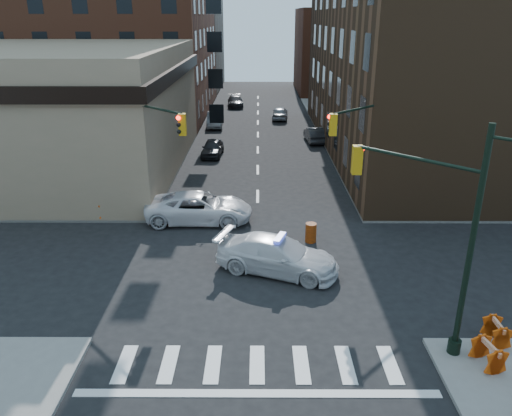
{
  "coord_description": "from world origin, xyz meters",
  "views": [
    {
      "loc": [
        0.02,
        -20.63,
        11.06
      ],
      "look_at": [
        -0.08,
        2.21,
        2.2
      ],
      "focal_mm": 35.0,
      "sensor_mm": 36.0,
      "label": 1
    }
  ],
  "objects_px": {
    "barricade_nw_a": "(94,209)",
    "barricade_se_a": "(496,332)",
    "parked_car_wfar": "(215,120)",
    "police_car": "(277,255)",
    "pedestrian_b": "(95,185)",
    "barrel_road": "(311,233)",
    "parked_car_wnear": "(212,148)",
    "pedestrian_a": "(134,185)",
    "barrel_bank": "(161,213)",
    "parked_car_enear": "(314,135)",
    "pickup": "(199,207)"
  },
  "relations": [
    {
      "from": "police_car",
      "to": "parked_car_wnear",
      "type": "xyz_separation_m",
      "value": [
        -4.71,
        20.24,
        -0.14
      ]
    },
    {
      "from": "barrel_road",
      "to": "pedestrian_b",
      "type": "bearing_deg",
      "value": 154.8
    },
    {
      "from": "parked_car_wfar",
      "to": "pedestrian_a",
      "type": "distance_m",
      "value": 23.06
    },
    {
      "from": "barricade_nw_a",
      "to": "barricade_se_a",
      "type": "bearing_deg",
      "value": -26.52
    },
    {
      "from": "parked_car_wnear",
      "to": "barricade_se_a",
      "type": "bearing_deg",
      "value": -61.29
    },
    {
      "from": "pedestrian_b",
      "to": "barrel_road",
      "type": "distance_m",
      "value": 14.45
    },
    {
      "from": "barrel_bank",
      "to": "barricade_se_a",
      "type": "relative_size",
      "value": 1.01
    },
    {
      "from": "pedestrian_a",
      "to": "barrel_bank",
      "type": "distance_m",
      "value": 4.07
    },
    {
      "from": "parked_car_wfar",
      "to": "barricade_nw_a",
      "type": "height_order",
      "value": "parked_car_wfar"
    },
    {
      "from": "police_car",
      "to": "parked_car_wnear",
      "type": "distance_m",
      "value": 20.78
    },
    {
      "from": "parked_car_wfar",
      "to": "barrel_road",
      "type": "relative_size",
      "value": 4.51
    },
    {
      "from": "pedestrian_a",
      "to": "barricade_nw_a",
      "type": "height_order",
      "value": "pedestrian_a"
    },
    {
      "from": "pedestrian_a",
      "to": "barricade_se_a",
      "type": "relative_size",
      "value": 1.74
    },
    {
      "from": "pedestrian_a",
      "to": "barrel_road",
      "type": "height_order",
      "value": "pedestrian_a"
    },
    {
      "from": "pedestrian_a",
      "to": "police_car",
      "type": "bearing_deg",
      "value": -1.52
    },
    {
      "from": "parked_car_wnear",
      "to": "barrel_road",
      "type": "relative_size",
      "value": 3.89
    },
    {
      "from": "police_car",
      "to": "parked_car_wnear",
      "type": "bearing_deg",
      "value": 33.16
    },
    {
      "from": "parked_car_wfar",
      "to": "barricade_nw_a",
      "type": "bearing_deg",
      "value": -103.23
    },
    {
      "from": "barrel_road",
      "to": "barrel_bank",
      "type": "height_order",
      "value": "barrel_bank"
    },
    {
      "from": "barrel_road",
      "to": "pedestrian_a",
      "type": "bearing_deg",
      "value": 150.69
    },
    {
      "from": "police_car",
      "to": "parked_car_wnear",
      "type": "relative_size",
      "value": 1.42
    },
    {
      "from": "parked_car_wfar",
      "to": "pedestrian_b",
      "type": "height_order",
      "value": "pedestrian_b"
    },
    {
      "from": "pedestrian_b",
      "to": "barricade_se_a",
      "type": "bearing_deg",
      "value": -44.27
    },
    {
      "from": "parked_car_wfar",
      "to": "barrel_bank",
      "type": "xyz_separation_m",
      "value": [
        -0.97,
        -26.17,
        -0.2
      ]
    },
    {
      "from": "barrel_road",
      "to": "barrel_bank",
      "type": "xyz_separation_m",
      "value": [
        -8.27,
        2.57,
        0.04
      ]
    },
    {
      "from": "parked_car_wnear",
      "to": "pedestrian_b",
      "type": "relative_size",
      "value": 2.27
    },
    {
      "from": "barrel_road",
      "to": "barricade_nw_a",
      "type": "distance_m",
      "value": 12.51
    },
    {
      "from": "parked_car_wnear",
      "to": "barricade_se_a",
      "type": "relative_size",
      "value": 3.6
    },
    {
      "from": "parked_car_wnear",
      "to": "barricade_se_a",
      "type": "height_order",
      "value": "parked_car_wnear"
    },
    {
      "from": "barrel_bank",
      "to": "barricade_se_a",
      "type": "xyz_separation_m",
      "value": [
        14.0,
        -11.3,
        0.01
      ]
    },
    {
      "from": "barrel_bank",
      "to": "police_car",
      "type": "bearing_deg",
      "value": -42.06
    },
    {
      "from": "pedestrian_a",
      "to": "barricade_nw_a",
      "type": "bearing_deg",
      "value": -73.92
    },
    {
      "from": "police_car",
      "to": "parked_car_wfar",
      "type": "xyz_separation_m",
      "value": [
        -5.43,
        31.95,
        -0.06
      ]
    },
    {
      "from": "barrel_road",
      "to": "parked_car_wfar",
      "type": "bearing_deg",
      "value": 104.24
    },
    {
      "from": "barrel_bank",
      "to": "barricade_se_a",
      "type": "distance_m",
      "value": 17.99
    },
    {
      "from": "pickup",
      "to": "barricade_se_a",
      "type": "height_order",
      "value": "pickup"
    },
    {
      "from": "parked_car_enear",
      "to": "pedestrian_b",
      "type": "height_order",
      "value": "pedestrian_b"
    },
    {
      "from": "pedestrian_b",
      "to": "pickup",
      "type": "bearing_deg",
      "value": -31.8
    },
    {
      "from": "barrel_road",
      "to": "barricade_se_a",
      "type": "xyz_separation_m",
      "value": [
        5.73,
        -8.73,
        0.05
      ]
    },
    {
      "from": "pedestrian_b",
      "to": "barrel_road",
      "type": "height_order",
      "value": "pedestrian_b"
    },
    {
      "from": "pickup",
      "to": "barrel_bank",
      "type": "relative_size",
      "value": 5.42
    },
    {
      "from": "police_car",
      "to": "pedestrian_a",
      "type": "xyz_separation_m",
      "value": [
        -8.66,
        9.12,
        0.29
      ]
    },
    {
      "from": "parked_car_wnear",
      "to": "pedestrian_a",
      "type": "xyz_separation_m",
      "value": [
        -3.96,
        -11.12,
        0.43
      ]
    },
    {
      "from": "pedestrian_a",
      "to": "barricade_nw_a",
      "type": "xyz_separation_m",
      "value": [
        -1.64,
        -2.97,
        -0.45
      ]
    },
    {
      "from": "pedestrian_a",
      "to": "barricade_nw_a",
      "type": "distance_m",
      "value": 3.42
    },
    {
      "from": "police_car",
      "to": "barrel_bank",
      "type": "distance_m",
      "value": 8.63
    },
    {
      "from": "pedestrian_a",
      "to": "barrel_road",
      "type": "xyz_separation_m",
      "value": [
        10.53,
        -5.91,
        -0.6
      ]
    },
    {
      "from": "pedestrian_a",
      "to": "pedestrian_b",
      "type": "relative_size",
      "value": 1.1
    },
    {
      "from": "parked_car_wnear",
      "to": "pedestrian_b",
      "type": "bearing_deg",
      "value": -117.67
    },
    {
      "from": "police_car",
      "to": "pedestrian_b",
      "type": "relative_size",
      "value": 3.23
    }
  ]
}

